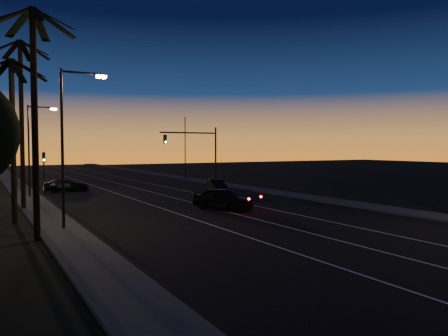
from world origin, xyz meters
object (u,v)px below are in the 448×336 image
signal_mast (198,146)px  cross_car (66,185)px  right_car (216,186)px  lead_car (223,199)px

signal_mast → cross_car: size_ratio=1.53×
signal_mast → right_car: signal_mast is taller
signal_mast → right_car: bearing=-96.7°
signal_mast → lead_car: signal_mast is taller
lead_car → cross_car: bearing=112.2°
signal_mast → cross_car: signal_mast is taller
lead_car → signal_mast: bearing=69.7°
signal_mast → cross_car: 14.97m
cross_car → lead_car: bearing=-67.8°
lead_car → cross_car: size_ratio=1.20×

